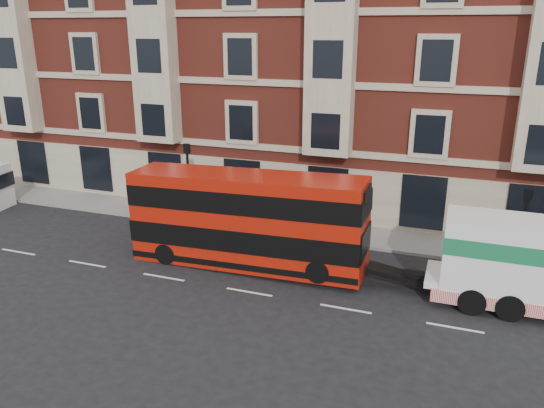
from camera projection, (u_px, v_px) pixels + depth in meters
The scene contains 6 objects.
ground at pixel (249, 292), 21.64m from camera, with size 120.00×120.00×0.00m, color black.
sidewalk at pixel (302, 228), 28.31m from camera, with size 90.00×3.00×0.15m, color slate.
victorian_terrace at pixel (349, 31), 31.68m from camera, with size 45.00×12.00×20.40m.
lamp_post_west at pixel (188, 177), 28.26m from camera, with size 0.35×0.15×4.35m.
double_decker_bus at pixel (247, 219), 23.35m from camera, with size 10.56×2.42×4.27m.
pedestrian at pixel (167, 194), 31.17m from camera, with size 0.61×0.40×1.67m, color #1C2838.
Camera 1 is at (7.46, -17.92, 10.27)m, focal length 35.00 mm.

